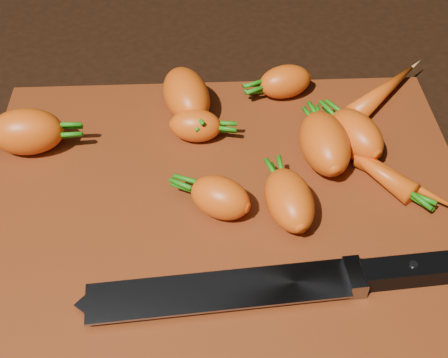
{
  "coord_description": "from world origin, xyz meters",
  "views": [
    {
      "loc": [
        -0.02,
        -0.44,
        0.47
      ],
      "look_at": [
        0.0,
        0.01,
        0.03
      ],
      "focal_mm": 50.0,
      "sensor_mm": 36.0,
      "label": 1
    }
  ],
  "objects": [
    {
      "name": "carrot_4",
      "position": [
        0.08,
        0.17,
        0.03
      ],
      "size": [
        0.07,
        0.05,
        0.04
      ],
      "primitive_type": "ellipsoid",
      "rotation": [
        0.0,
        0.0,
        3.4
      ],
      "color": "#D64E0D",
      "rests_on": "cutting_board"
    },
    {
      "name": "carrot_3",
      "position": [
        0.06,
        -0.03,
        0.03
      ],
      "size": [
        0.06,
        0.08,
        0.05
      ],
      "primitive_type": "ellipsoid",
      "rotation": [
        0.0,
        0.0,
        1.75
      ],
      "color": "#D64E0D",
      "rests_on": "cutting_board"
    },
    {
      "name": "carrot_10",
      "position": [
        0.11,
        0.05,
        0.04
      ],
      "size": [
        0.06,
        0.09,
        0.05
      ],
      "primitive_type": "ellipsoid",
      "rotation": [
        0.0,
        0.0,
        1.67
      ],
      "color": "#D64E0D",
      "rests_on": "cutting_board"
    },
    {
      "name": "carrot_6",
      "position": [
        0.14,
        0.07,
        0.03
      ],
      "size": [
        0.07,
        0.09,
        0.04
      ],
      "primitive_type": "ellipsoid",
      "rotation": [
        0.0,
        0.0,
        2.02
      ],
      "color": "#D64E0D",
      "rests_on": "cutting_board"
    },
    {
      "name": "carrot_8",
      "position": [
        0.18,
        0.01,
        0.02
      ],
      "size": [
        0.09,
        0.09,
        0.02
      ],
      "primitive_type": "ellipsoid",
      "rotation": [
        0.0,
        0.0,
        -0.74
      ],
      "color": "#D64E0D",
      "rests_on": "cutting_board"
    },
    {
      "name": "carrot_7",
      "position": [
        0.2,
        0.16,
        0.03
      ],
      "size": [
        0.11,
        0.11,
        0.03
      ],
      "primitive_type": "ellipsoid",
      "rotation": [
        0.0,
        0.0,
        0.79
      ],
      "color": "#D64E0D",
      "rests_on": "cutting_board"
    },
    {
      "name": "carrot_0",
      "position": [
        -0.21,
        0.08,
        0.04
      ],
      "size": [
        0.08,
        0.05,
        0.05
      ],
      "primitive_type": "ellipsoid",
      "rotation": [
        0.0,
        0.0,
        0.02
      ],
      "color": "#D64E0D",
      "rests_on": "cutting_board"
    },
    {
      "name": "carrot_2",
      "position": [
        -0.04,
        0.14,
        0.04
      ],
      "size": [
        0.07,
        0.1,
        0.05
      ],
      "primitive_type": "ellipsoid",
      "rotation": [
        0.0,
        0.0,
        -1.31
      ],
      "color": "#D64E0D",
      "rests_on": "cutting_board"
    },
    {
      "name": "cutting_board",
      "position": [
        0.0,
        0.0,
        0.01
      ],
      "size": [
        0.5,
        0.4,
        0.01
      ],
      "primitive_type": "cube",
      "color": "maroon",
      "rests_on": "ground"
    },
    {
      "name": "carrot_9",
      "position": [
        0.16,
        0.02,
        0.02
      ],
      "size": [
        0.08,
        0.09,
        0.03
      ],
      "primitive_type": "ellipsoid",
      "rotation": [
        0.0,
        0.0,
        2.24
      ],
      "color": "#D64E0D",
      "rests_on": "cutting_board"
    },
    {
      "name": "knife",
      "position": [
        0.01,
        -0.12,
        0.02
      ],
      "size": [
        0.37,
        0.06,
        0.02
      ],
      "rotation": [
        0.0,
        0.0,
        0.08
      ],
      "color": "gray",
      "rests_on": "cutting_board"
    },
    {
      "name": "carrot_1",
      "position": [
        -0.0,
        -0.02,
        0.03
      ],
      "size": [
        0.07,
        0.07,
        0.04
      ],
      "primitive_type": "ellipsoid",
      "rotation": [
        0.0,
        0.0,
        2.61
      ],
      "color": "#D64E0D",
      "rests_on": "cutting_board"
    },
    {
      "name": "ground",
      "position": [
        0.0,
        0.0,
        -0.01
      ],
      "size": [
        2.0,
        2.0,
        0.01
      ],
      "primitive_type": "cube",
      "color": "black"
    },
    {
      "name": "carrot_5",
      "position": [
        -0.03,
        0.09,
        0.03
      ],
      "size": [
        0.06,
        0.04,
        0.04
      ],
      "primitive_type": "ellipsoid",
      "rotation": [
        0.0,
        0.0,
        -0.13
      ],
      "color": "#D64E0D",
      "rests_on": "cutting_board"
    }
  ]
}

